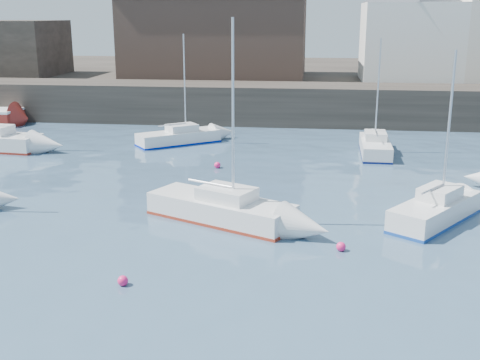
# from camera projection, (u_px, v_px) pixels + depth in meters

# --- Properties ---
(quay_wall) EXTENTS (90.00, 5.00, 3.00)m
(quay_wall) POSITION_uv_depth(u_px,v_px,m) (276.00, 104.00, 47.70)
(quay_wall) COLOR #28231E
(quay_wall) RESTS_ON ground
(land_strip) EXTENTS (90.00, 32.00, 2.80)m
(land_strip) POSITION_uv_depth(u_px,v_px,m) (287.00, 81.00, 64.94)
(land_strip) COLOR #28231E
(land_strip) RESTS_ON ground
(bldg_east_d) EXTENTS (11.14, 11.14, 8.95)m
(bldg_east_d) POSITION_uv_depth(u_px,v_px,m) (411.00, 26.00, 51.05)
(bldg_east_d) COLOR white
(bldg_east_d) RESTS_ON land_strip
(warehouse) EXTENTS (16.40, 10.40, 7.60)m
(warehouse) POSITION_uv_depth(u_px,v_px,m) (216.00, 34.00, 54.70)
(warehouse) COLOR #3D2D26
(warehouse) RESTS_ON land_strip
(sailboat_b) EXTENTS (6.65, 4.64, 8.24)m
(sailboat_b) POSITION_uv_depth(u_px,v_px,m) (221.00, 208.00, 25.04)
(sailboat_b) COLOR silver
(sailboat_b) RESTS_ON ground
(sailboat_c) EXTENTS (4.51, 5.30, 7.00)m
(sailboat_c) POSITION_uv_depth(u_px,v_px,m) (436.00, 210.00, 24.87)
(sailboat_c) COLOR silver
(sailboat_c) RESTS_ON ground
(sailboat_f) EXTENTS (1.85, 5.40, 6.97)m
(sailboat_f) POSITION_uv_depth(u_px,v_px,m) (375.00, 146.00, 37.06)
(sailboat_f) COLOR silver
(sailboat_f) RESTS_ON ground
(sailboat_h) EXTENTS (5.48, 4.78, 7.14)m
(sailboat_h) POSITION_uv_depth(u_px,v_px,m) (179.00, 137.00, 40.04)
(sailboat_h) COLOR silver
(sailboat_h) RESTS_ON ground
(buoy_near) EXTENTS (0.34, 0.34, 0.34)m
(buoy_near) POSITION_uv_depth(u_px,v_px,m) (123.00, 285.00, 19.16)
(buoy_near) COLOR #FF1F6C
(buoy_near) RESTS_ON ground
(buoy_mid) EXTENTS (0.35, 0.35, 0.35)m
(buoy_mid) POSITION_uv_depth(u_px,v_px,m) (341.00, 251.00, 21.96)
(buoy_mid) COLOR #FF1F6C
(buoy_mid) RESTS_ON ground
(buoy_far) EXTENTS (0.36, 0.36, 0.36)m
(buoy_far) POSITION_uv_depth(u_px,v_px,m) (217.00, 168.00, 33.80)
(buoy_far) COLOR #FF1F6C
(buoy_far) RESTS_ON ground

